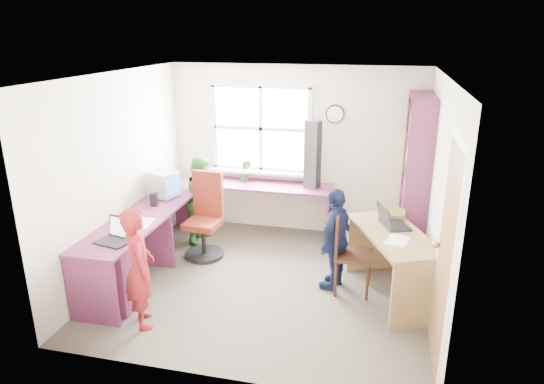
# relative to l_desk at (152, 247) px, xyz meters

# --- Properties ---
(room) EXTENTS (3.64, 3.44, 2.44)m
(room) POSITION_rel_l_desk_xyz_m (1.32, 0.38, 0.76)
(room) COLOR #463E37
(room) RESTS_ON ground
(l_desk) EXTENTS (2.38, 2.95, 0.75)m
(l_desk) POSITION_rel_l_desk_xyz_m (0.00, 0.00, 0.00)
(l_desk) COLOR #68294C
(l_desk) RESTS_ON ground
(right_desk) EXTENTS (1.09, 1.46, 0.77)m
(right_desk) POSITION_rel_l_desk_xyz_m (2.71, 0.31, 0.10)
(right_desk) COLOR #977A4B
(right_desk) RESTS_ON ground
(bookshelf) EXTENTS (0.30, 1.02, 2.10)m
(bookshelf) POSITION_rel_l_desk_xyz_m (2.96, 1.47, 0.55)
(bookshelf) COLOR #68294C
(bookshelf) RESTS_ON ground
(swivel_chair) EXTENTS (0.54, 0.54, 1.11)m
(swivel_chair) POSITION_rel_l_desk_xyz_m (0.33, 0.86, 0.02)
(swivel_chair) COLOR black
(swivel_chair) RESTS_ON ground
(wooden_chair) EXTENTS (0.41, 0.41, 0.94)m
(wooden_chair) POSITION_rel_l_desk_xyz_m (2.22, 0.33, 0.05)
(wooden_chair) COLOR #341B11
(wooden_chair) RESTS_ON ground
(crt_monitor) EXTENTS (0.42, 0.40, 0.34)m
(crt_monitor) POSITION_rel_l_desk_xyz_m (-0.24, 0.90, 0.47)
(crt_monitor) COLOR #AAAAAF
(crt_monitor) RESTS_ON l_desk
(laptop_left) EXTENTS (0.40, 0.36, 0.24)m
(laptop_left) POSITION_rel_l_desk_xyz_m (-0.11, -0.52, 0.35)
(laptop_left) COLOR black
(laptop_left) RESTS_ON l_desk
(laptop_right) EXTENTS (0.41, 0.44, 0.25)m
(laptop_right) POSITION_rel_l_desk_xyz_m (2.67, 0.49, 0.37)
(laptop_right) COLOR black
(laptop_right) RESTS_ON right_desk
(speaker_a) EXTENTS (0.10, 0.10, 0.17)m
(speaker_a) POSITION_rel_l_desk_xyz_m (-0.21, 0.54, 0.38)
(speaker_a) COLOR black
(speaker_a) RESTS_ON l_desk
(speaker_b) EXTENTS (0.12, 0.12, 0.20)m
(speaker_b) POSITION_rel_l_desk_xyz_m (-0.13, 1.04, 0.39)
(speaker_b) COLOR black
(speaker_b) RESTS_ON l_desk
(cd_tower) EXTENTS (0.23, 0.21, 0.94)m
(cd_tower) POSITION_rel_l_desk_xyz_m (1.60, 1.73, 0.76)
(cd_tower) COLOR black
(cd_tower) RESTS_ON l_desk
(game_box) EXTENTS (0.31, 0.31, 0.06)m
(game_box) POSITION_rel_l_desk_xyz_m (2.69, 0.84, 0.34)
(game_box) COLOR red
(game_box) RESTS_ON right_desk
(paper_a) EXTENTS (0.27, 0.35, 0.00)m
(paper_a) POSITION_rel_l_desk_xyz_m (-0.09, -0.03, 0.30)
(paper_a) COLOR white
(paper_a) RESTS_ON l_desk
(paper_b) EXTENTS (0.29, 0.35, 0.00)m
(paper_b) POSITION_rel_l_desk_xyz_m (2.75, 0.13, 0.31)
(paper_b) COLOR white
(paper_b) RESTS_ON right_desk
(potted_plant) EXTENTS (0.19, 0.15, 0.33)m
(potted_plant) POSITION_rel_l_desk_xyz_m (0.62, 1.78, 0.46)
(potted_plant) COLOR #29662B
(potted_plant) RESTS_ON l_desk
(person_red) EXTENTS (0.50, 0.54, 1.24)m
(person_red) POSITION_rel_l_desk_xyz_m (0.28, -0.81, 0.16)
(person_red) COLOR maroon
(person_red) RESTS_ON ground
(person_green) EXTENTS (0.47, 0.60, 1.22)m
(person_green) POSITION_rel_l_desk_xyz_m (0.15, 1.28, 0.16)
(person_green) COLOR #307830
(person_green) RESTS_ON ground
(person_navy) EXTENTS (0.48, 0.76, 1.20)m
(person_navy) POSITION_rel_l_desk_xyz_m (2.08, 0.38, 0.14)
(person_navy) COLOR #131C3D
(person_navy) RESTS_ON ground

